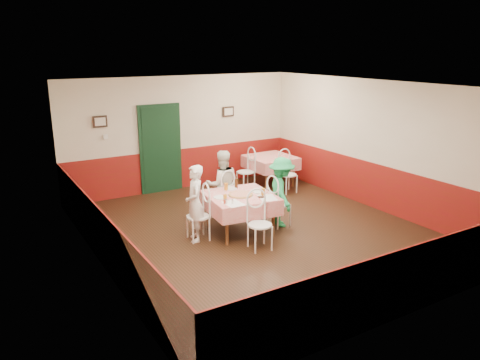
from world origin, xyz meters
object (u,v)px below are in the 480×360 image
chair_far (223,198)px  chair_second_b (288,175)px  glass_a (225,198)px  diner_far (222,185)px  main_table (240,214)px  glass_c (226,187)px  beer_bottle (236,183)px  second_table (270,171)px  chair_second_a (246,172)px  wallet (261,197)px  glass_b (263,192)px  diner_right (281,192)px  chair_left (198,217)px  diner_left (195,203)px  chair_near (260,225)px  pizza (241,194)px  chair_right (279,204)px

chair_far → chair_second_b: size_ratio=1.00×
glass_a → diner_far: diner_far is taller
main_table → chair_second_b: (2.34, 1.62, 0.08)m
glass_c → beer_bottle: size_ratio=0.63×
second_table → chair_far: bearing=-145.8°
chair_second_a → wallet: 3.04m
glass_b → diner_right: diner_right is taller
chair_left → glass_c: bearing=117.3°
main_table → wallet: size_ratio=11.09×
chair_second_b → diner_far: bearing=-162.3°
diner_left → chair_left: bearing=102.1°
glass_c → chair_left: bearing=-158.6°
chair_left → glass_a: 0.63m
chair_far → chair_near: size_ratio=1.00×
chair_far → beer_bottle: (0.06, -0.43, 0.42)m
chair_near → chair_second_a: (1.68, 3.21, 0.00)m
diner_far → chair_far: bearing=97.1°
diner_left → diner_far: size_ratio=0.99×
chair_near → glass_c: size_ratio=6.34×
chair_near → chair_left: bearing=136.9°
chair_far → glass_a: bearing=54.8°
chair_left → chair_far: size_ratio=1.00×
glass_a → pizza: bearing=20.7°
second_table → chair_right: (-1.49, -2.46, 0.08)m
wallet → chair_near: bearing=-118.8°
diner_far → diner_right: 1.27m
chair_right → chair_near: same height
chair_second_a → glass_b: (-1.22, -2.60, 0.37)m
chair_second_b → diner_right: (-1.44, -1.72, 0.25)m
glass_a → glass_b: glass_b is taller
chair_left → diner_left: bearing=-90.7°
chair_far → main_table: bearing=75.3°
second_table → glass_c: 3.15m
chair_near → beer_bottle: (0.26, 1.26, 0.42)m
chair_left → diner_right: bearing=89.3°
second_table → chair_near: (-2.43, -3.21, 0.08)m
pizza → chair_near: bearing=-96.2°
beer_bottle → wallet: (0.09, -0.77, -0.10)m
second_table → chair_far: size_ratio=1.24×
chair_far → diner_far: size_ratio=0.63×
chair_second_a → diner_left: bearing=-47.8°
diner_right → second_table: bearing=-9.4°
diner_left → diner_far: diner_far is taller
second_table → diner_left: (-3.23, -2.27, 0.34)m
main_table → glass_b: size_ratio=9.48×
wallet → diner_far: diner_far is taller
main_table → chair_right: (0.84, -0.10, 0.08)m
glass_b → chair_second_a: bearing=64.9°
pizza → chair_second_b: bearing=35.2°
chair_left → glass_a: size_ratio=7.22×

